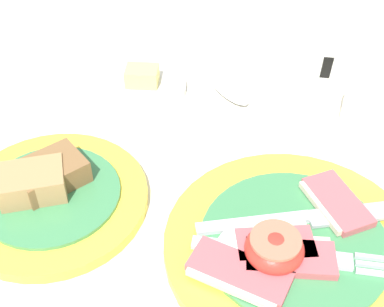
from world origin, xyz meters
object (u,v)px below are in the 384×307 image
at_px(bread_plate, 50,194).
at_px(butter_dish, 143,85).
at_px(breakfast_plate, 290,245).
at_px(sugar_cup, 383,105).
at_px(teaspoon_by_saucer, 243,102).
at_px(number_card, 326,64).

xyz_separation_m(bread_plate, butter_dish, (0.02, 0.21, -0.00)).
distance_m(breakfast_plate, bread_plate, 0.24).
relative_size(sugar_cup, teaspoon_by_saucer, 0.55).
bearing_deg(butter_dish, breakfast_plate, -43.55).
distance_m(bread_plate, sugar_cup, 0.37).
bearing_deg(teaspoon_by_saucer, butter_dish, 42.06).
height_order(breakfast_plate, teaspoon_by_saucer, breakfast_plate).
bearing_deg(breakfast_plate, bread_plate, -179.37).
xyz_separation_m(breakfast_plate, sugar_cup, (0.07, 0.20, 0.03)).
relative_size(sugar_cup, number_card, 1.18).
relative_size(bread_plate, butter_dish, 1.73).
bearing_deg(number_card, teaspoon_by_saucer, -152.20).
height_order(sugar_cup, number_card, number_card).
bearing_deg(number_card, sugar_cup, -50.89).
height_order(number_card, teaspoon_by_saucer, number_card).
height_order(breakfast_plate, bread_plate, same).
relative_size(sugar_cup, butter_dish, 0.79).
bearing_deg(teaspoon_by_saucer, sugar_cup, -141.01).
xyz_separation_m(bread_plate, teaspoon_by_saucer, (0.15, 0.21, -0.01)).
distance_m(bread_plate, teaspoon_by_saucer, 0.26).
bearing_deg(bread_plate, sugar_cup, 33.31).
bearing_deg(bread_plate, breakfast_plate, 0.63).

